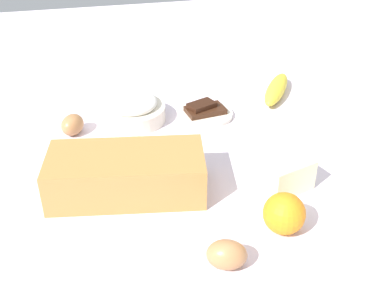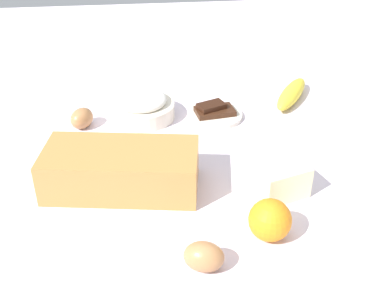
# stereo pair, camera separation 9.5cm
# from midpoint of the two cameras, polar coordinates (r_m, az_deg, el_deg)

# --- Properties ---
(ground_plane) EXTENTS (2.40, 2.40, 0.02)m
(ground_plane) POSITION_cam_midpoint_polar(r_m,az_deg,el_deg) (0.98, 2.79, -2.58)
(ground_plane) COLOR silver
(loaf_pan) EXTENTS (0.30, 0.17, 0.08)m
(loaf_pan) POSITION_cam_midpoint_polar(r_m,az_deg,el_deg) (0.88, -5.38, -3.04)
(loaf_pan) COLOR #B77A3D
(loaf_pan) RESTS_ON ground_plane
(flour_bowl) EXTENTS (0.15, 0.15, 0.07)m
(flour_bowl) POSITION_cam_midpoint_polar(r_m,az_deg,el_deg) (1.12, -3.59, 4.47)
(flour_bowl) COLOR silver
(flour_bowl) RESTS_ON ground_plane
(banana) EXTENTS (0.14, 0.18, 0.04)m
(banana) POSITION_cam_midpoint_polar(r_m,az_deg,el_deg) (1.24, 13.93, 5.78)
(banana) COLOR yellow
(banana) RESTS_ON ground_plane
(orange_fruit) EXTENTS (0.07, 0.07, 0.07)m
(orange_fruit) POSITION_cam_midpoint_polar(r_m,az_deg,el_deg) (0.79, 12.72, -8.93)
(orange_fruit) COLOR orange
(orange_fruit) RESTS_ON ground_plane
(butter_block) EXTENTS (0.10, 0.09, 0.06)m
(butter_block) POSITION_cam_midpoint_polar(r_m,az_deg,el_deg) (0.89, 13.59, -4.34)
(butter_block) COLOR #F4EDB2
(butter_block) RESTS_ON ground_plane
(egg_near_butter) EXTENTS (0.07, 0.07, 0.05)m
(egg_near_butter) POSITION_cam_midpoint_polar(r_m,az_deg,el_deg) (1.10, -10.57, 2.96)
(egg_near_butter) COLOR #A67043
(egg_near_butter) RESTS_ON ground_plane
(egg_beside_bowl) EXTENTS (0.07, 0.06, 0.05)m
(egg_beside_bowl) POSITION_cam_midpoint_polar(r_m,az_deg,el_deg) (0.73, 5.25, -13.34)
(egg_beside_bowl) COLOR #AB7346
(egg_beside_bowl) RESTS_ON ground_plane
(chocolate_plate) EXTENTS (0.13, 0.13, 0.03)m
(chocolate_plate) POSITION_cam_midpoint_polar(r_m,az_deg,el_deg) (1.13, 5.09, 3.59)
(chocolate_plate) COLOR silver
(chocolate_plate) RESTS_ON ground_plane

